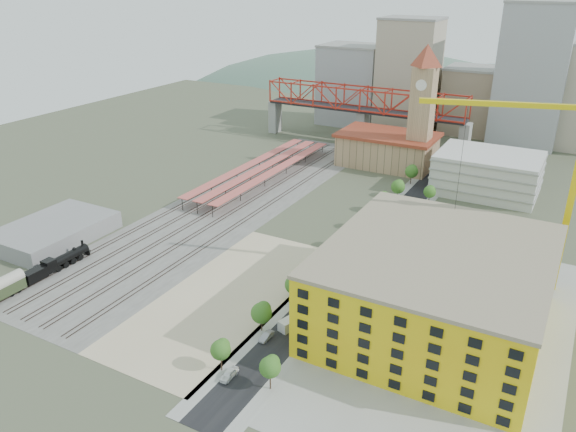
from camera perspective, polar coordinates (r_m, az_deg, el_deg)
The scene contains 32 objects.
ground at distance 158.39m, azimuth 1.60°, elevation -3.22°, with size 400.00×400.00×0.00m, color #474C38.
ballast_strip at distance 189.03m, azimuth -5.67°, elevation 1.25°, with size 36.00×165.00×0.06m, color #605E59.
dirt_lot at distance 136.61m, azimuth -6.06°, elevation -8.03°, with size 28.00×67.00×0.06m, color tan.
street_asphalt at distance 165.18m, azimuth 8.95°, elevation -2.33°, with size 12.00×170.00×0.06m, color black.
sidewalk_west at distance 166.88m, azimuth 7.18°, elevation -1.95°, with size 3.00×170.00×0.04m, color gray.
sidewalk_east at distance 163.66m, azimuth 10.75°, elevation -2.73°, with size 3.00×170.00×0.04m, color gray.
construction_pad at distance 129.11m, azimuth 15.64°, elevation -10.93°, with size 50.00×90.00×0.06m, color gray.
rail_tracks at distance 189.95m, azimuth -6.12°, elevation 1.38°, with size 26.56×160.00×0.18m.
platform_canopies at distance 211.82m, azimuth -2.66°, elevation 4.96°, with size 16.00×80.00×4.12m.
station_hall at distance 228.59m, azimuth 10.04°, elevation 6.72°, with size 38.00×24.00×13.10m.
clock_tower at distance 217.80m, azimuth 13.55°, elevation 11.59°, with size 12.00×12.00×52.00m.
parking_garage at distance 208.21m, azimuth 19.61°, elevation 4.13°, with size 34.00×26.00×14.00m, color silver.
truss_bridge at distance 253.19m, azimuth 7.68°, elevation 11.34°, with size 94.00×9.60×25.60m.
construction_building at distance 124.71m, azimuth 14.77°, elevation -7.05°, with size 44.60×50.60×18.80m.
warehouse at distance 175.86m, azimuth -22.71°, elevation -1.43°, with size 22.00×32.00×5.00m, color gray.
street_trees at distance 156.74m, azimuth 7.66°, elevation -3.74°, with size 15.40×124.40×8.00m.
skyline at distance 278.56m, azimuth 17.02°, elevation 12.47°, with size 133.00×46.00×60.00m.
distant_hills at distance 414.84m, azimuth 24.11°, elevation 0.00°, with size 647.00×264.00×227.00m.
locomotive at distance 157.99m, azimuth -22.21°, elevation -4.38°, with size 2.72×21.01×5.25m.
tower_crane at distance 140.52m, azimuth 26.16°, elevation 4.94°, with size 47.32×15.37×52.11m.
site_trailer_a at distance 124.95m, azimuth 0.85°, elevation -10.53°, with size 2.39×9.06×2.48m, color silver.
site_trailer_b at distance 131.20m, azimuth 2.58°, elevation -8.75°, with size 2.32×8.80×2.41m, color silver.
site_trailer_c at distance 141.48m, azimuth 4.97°, elevation -6.23°, with size 2.36×8.97×2.45m, color silver.
site_trailer_d at distance 152.49m, azimuth 7.08°, elevation -3.92°, with size 2.74×10.43×2.85m, color silver.
car_0 at distance 111.66m, azimuth -6.02°, elevation -15.70°, with size 1.88×4.68×1.59m, color white.
car_1 at distance 120.99m, azimuth -2.19°, elevation -12.13°, with size 1.49×4.26×1.40m, color gray.
car_2 at distance 146.39m, azimuth 4.62°, elevation -5.36°, with size 2.35×5.10×1.42m, color black.
car_3 at distance 179.04m, azimuth 9.79°, elevation -0.05°, with size 2.04×5.02×1.46m, color navy.
car_4 at distance 125.16m, azimuth 2.39°, elevation -10.77°, with size 1.71×4.26×1.45m, color silver.
car_5 at distance 146.37m, azimuth 7.16°, elevation -5.49°, with size 1.48×4.24×1.40m, color #AEACB2.
car_6 at distance 154.96m, azimuth 8.62°, elevation -3.81°, with size 2.60×5.64×1.57m, color black.
car_7 at distance 173.39m, azimuth 11.14°, elevation -0.95°, with size 2.09×5.15×1.49m, color navy.
Camera 1 is at (64.38, -126.08, 71.04)m, focal length 35.00 mm.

